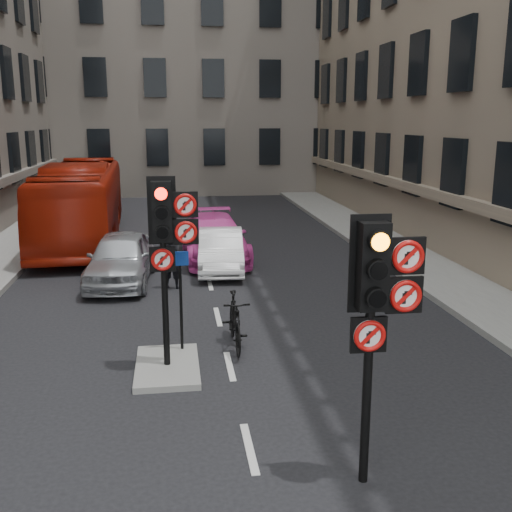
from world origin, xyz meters
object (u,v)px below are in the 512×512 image
object	(u,v)px
motorcycle	(235,321)
info_sign	(180,287)
car_silver	(121,258)
signal_near	(378,295)
motorcyclist	(171,261)
car_pink	(214,238)
car_white	(221,250)
bus_red	(81,203)
signal_far	(167,231)

from	to	relation	value
motorcycle	info_sign	xyz separation A→B (m)	(-1.11, -0.27, 0.87)
car_silver	motorcycle	world-z (taller)	car_silver
signal_near	car_silver	xyz separation A→B (m)	(-4.03, 10.53, -1.85)
motorcyclist	car_silver	bearing A→B (deg)	-17.64
signal_near	motorcycle	world-z (taller)	signal_near
car_silver	car_pink	distance (m)	3.91
motorcycle	info_sign	world-z (taller)	info_sign
signal_near	car_white	xyz separation A→B (m)	(-1.03, 11.59, -1.94)
car_silver	motorcyclist	distance (m)	1.67
signal_near	motorcycle	xyz separation A→B (m)	(-1.27, 5.01, -2.02)
car_pink	bus_red	size ratio (longest dim) A/B	0.46
car_silver	info_sign	size ratio (longest dim) A/B	2.12
signal_far	motorcyclist	xyz separation A→B (m)	(0.02, 5.69, -1.90)
motorcyclist	car_pink	bearing A→B (deg)	-100.46
signal_far	motorcycle	world-z (taller)	signal_far
info_sign	bus_red	bearing A→B (deg)	103.79
signal_near	motorcycle	size ratio (longest dim) A/B	1.90
car_silver	info_sign	distance (m)	6.06
signal_far	car_pink	world-z (taller)	signal_far
bus_red	info_sign	xyz separation A→B (m)	(3.60, -12.08, -0.09)
motorcycle	motorcyclist	bearing A→B (deg)	105.61
car_silver	motorcyclist	xyz separation A→B (m)	(1.45, -0.83, 0.07)
bus_red	motorcyclist	world-z (taller)	bus_red
car_white	motorcyclist	xyz separation A→B (m)	(-1.56, -1.90, 0.16)
car_silver	car_white	world-z (taller)	car_silver
car_silver	motorcycle	size ratio (longest dim) A/B	2.29
car_pink	signal_near	bearing A→B (deg)	-87.25
car_white	bus_red	xyz separation A→B (m)	(-4.96, 5.23, 0.89)
car_white	info_sign	xyz separation A→B (m)	(-1.36, -6.85, 0.80)
signal_far	car_white	world-z (taller)	signal_far
car_pink	bus_red	bearing A→B (deg)	140.72
car_silver	info_sign	xyz separation A→B (m)	(1.65, -5.79, 0.70)
car_white	motorcyclist	distance (m)	2.46
signal_near	motorcyclist	size ratio (longest dim) A/B	2.23
signal_near	car_silver	size ratio (longest dim) A/B	0.83
signal_near	motorcyclist	distance (m)	10.19
car_white	car_silver	bearing A→B (deg)	-156.35
bus_red	info_sign	bearing A→B (deg)	-75.91
signal_near	car_pink	bearing A→B (deg)	94.92
signal_near	car_pink	xyz separation A→B (m)	(-1.13, 13.15, -1.84)
motorcyclist	car_white	bearing A→B (deg)	-117.04
car_white	motorcyclist	world-z (taller)	motorcyclist
car_silver	motorcyclist	bearing A→B (deg)	-26.07
car_pink	motorcycle	size ratio (longest dim) A/B	2.71
car_silver	car_white	distance (m)	3.19
signal_far	car_pink	xyz separation A→B (m)	(1.47, 9.15, -1.96)
signal_far	info_sign	size ratio (longest dim) A/B	1.75
motorcycle	info_sign	distance (m)	1.44
car_white	motorcycle	xyz separation A→B (m)	(-0.25, -6.59, -0.07)
car_white	info_sign	bearing A→B (deg)	-97.06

